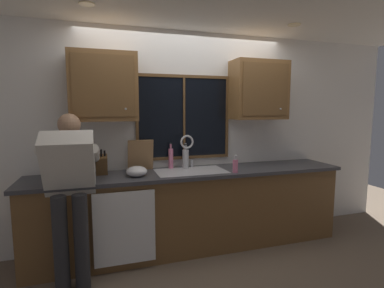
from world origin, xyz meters
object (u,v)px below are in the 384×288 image
(cutting_board, at_px, (141,155))
(bottle_green_glass, at_px, (186,158))
(soap_dispenser, at_px, (235,166))
(mixing_bowl, at_px, (137,171))
(bottle_tall_clear, at_px, (171,158))
(knife_block, at_px, (102,165))
(person_standing, at_px, (70,182))

(cutting_board, xyz_separation_m, bottle_green_glass, (0.53, -0.04, -0.06))
(soap_dispenser, xyz_separation_m, bottle_green_glass, (-0.47, 0.38, 0.04))
(mixing_bowl, relative_size, bottle_tall_clear, 0.72)
(knife_block, distance_m, cutting_board, 0.45)
(mixing_bowl, height_order, bottle_green_glass, bottle_green_glass)
(cutting_board, bearing_deg, bottle_tall_clear, 1.77)
(soap_dispenser, distance_m, bottle_green_glass, 0.61)
(bottle_green_glass, xyz_separation_m, bottle_tall_clear, (-0.17, 0.06, 0.01))
(person_standing, distance_m, bottle_green_glass, 1.34)
(mixing_bowl, bearing_deg, person_standing, -157.43)
(soap_dispenser, bearing_deg, mixing_bowl, 172.09)
(person_standing, height_order, bottle_tall_clear, person_standing)
(soap_dispenser, bearing_deg, bottle_green_glass, 140.81)
(soap_dispenser, bearing_deg, cutting_board, 156.81)
(knife_block, distance_m, mixing_bowl, 0.40)
(knife_block, distance_m, bottle_tall_clear, 0.80)
(bottle_green_glass, bearing_deg, cutting_board, 175.24)
(bottle_green_glass, height_order, bottle_tall_clear, bottle_tall_clear)
(soap_dispenser, height_order, bottle_tall_clear, bottle_tall_clear)
(knife_block, height_order, bottle_green_glass, knife_block)
(bottle_tall_clear, bearing_deg, person_standing, -152.76)
(mixing_bowl, xyz_separation_m, soap_dispenser, (1.08, -0.15, 0.03))
(bottle_green_glass, distance_m, bottle_tall_clear, 0.18)
(bottle_green_glass, bearing_deg, bottle_tall_clear, 161.77)
(person_standing, relative_size, mixing_bowl, 7.13)
(knife_block, relative_size, mixing_bowl, 1.44)
(cutting_board, relative_size, mixing_bowl, 1.64)
(bottle_tall_clear, bearing_deg, knife_block, -171.33)
(person_standing, distance_m, mixing_bowl, 0.69)
(person_standing, xyz_separation_m, cutting_board, (0.71, 0.54, 0.13))
(bottle_tall_clear, bearing_deg, cutting_board, -178.23)
(cutting_board, relative_size, soap_dispenser, 1.81)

